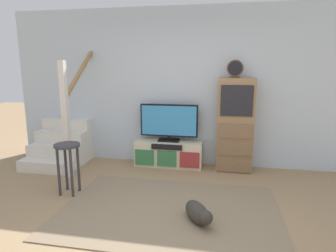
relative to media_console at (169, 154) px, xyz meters
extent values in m
plane|color=#997A56|center=(0.30, -2.19, -0.22)|extent=(20.00, 20.00, 0.00)
cube|color=silver|center=(0.30, 0.27, 1.13)|extent=(6.40, 0.12, 2.70)
cube|color=#847056|center=(0.30, -1.59, -0.22)|extent=(2.60, 1.80, 0.01)
cube|color=beige|center=(0.00, 0.01, 0.00)|extent=(1.16, 0.36, 0.44)
cube|color=#337042|center=(-0.39, -0.18, -0.04)|extent=(0.33, 0.02, 0.27)
cube|color=#337042|center=(0.00, -0.18, -0.04)|extent=(0.33, 0.02, 0.27)
cube|color=maroon|center=(0.39, -0.18, -0.04)|extent=(0.33, 0.02, 0.27)
cube|color=black|center=(0.00, -0.18, 0.17)|extent=(0.52, 0.02, 0.09)
cube|color=black|center=(0.00, 0.03, 0.23)|extent=(0.36, 0.22, 0.02)
cylinder|color=black|center=(0.00, 0.03, 0.28)|extent=(0.05, 0.05, 0.06)
cube|color=black|center=(0.00, 0.03, 0.58)|extent=(0.99, 0.05, 0.56)
cube|color=#338CCC|center=(0.00, 0.00, 0.58)|extent=(0.94, 0.01, 0.51)
cube|color=#93704C|center=(1.11, 0.02, 0.54)|extent=(0.58, 0.34, 1.53)
cube|color=brown|center=(1.11, -0.16, -0.08)|extent=(0.53, 0.02, 0.24)
sphere|color=olive|center=(1.11, -0.18, -0.08)|extent=(0.03, 0.03, 0.03)
cube|color=brown|center=(1.11, -0.16, 0.20)|extent=(0.53, 0.02, 0.24)
sphere|color=olive|center=(1.11, -0.18, 0.20)|extent=(0.03, 0.03, 0.03)
cube|color=brown|center=(1.11, -0.16, 0.48)|extent=(0.53, 0.02, 0.24)
sphere|color=olive|center=(1.11, -0.18, 0.48)|extent=(0.03, 0.03, 0.03)
cube|color=#232328|center=(1.11, -0.16, 0.97)|extent=(0.49, 0.02, 0.48)
cube|color=#4C3823|center=(1.07, 0.00, 1.32)|extent=(0.15, 0.08, 0.02)
cylinder|color=brown|center=(1.07, 0.00, 1.46)|extent=(0.26, 0.04, 0.26)
cylinder|color=black|center=(1.07, -0.03, 1.46)|extent=(0.22, 0.01, 0.22)
cube|color=silver|center=(-1.95, -0.66, -0.13)|extent=(0.90, 0.26, 0.19)
cube|color=silver|center=(-1.95, -0.40, -0.03)|extent=(0.90, 0.26, 0.38)
cube|color=silver|center=(-1.95, -0.14, 0.06)|extent=(0.90, 0.26, 0.57)
cube|color=silver|center=(-1.95, 0.12, 0.16)|extent=(0.90, 0.26, 0.76)
cube|color=silver|center=(-1.95, 0.38, 0.25)|extent=(0.90, 0.26, 0.95)
cube|color=silver|center=(-1.45, -0.79, 0.68)|extent=(0.09, 0.09, 1.80)
cube|color=#9E7547|center=(-1.45, -0.14, 1.48)|extent=(0.06, 1.33, 0.99)
cylinder|color=#333338|center=(-1.22, -1.45, 0.11)|extent=(0.04, 0.04, 0.66)
cylinder|color=#333338|center=(-1.03, -1.45, 0.11)|extent=(0.04, 0.04, 0.66)
cylinder|color=#333338|center=(-1.22, -1.26, 0.11)|extent=(0.04, 0.04, 0.66)
cylinder|color=#333338|center=(-1.03, -1.26, 0.11)|extent=(0.04, 0.04, 0.66)
cylinder|color=#333338|center=(-1.13, -1.35, 0.46)|extent=(0.34, 0.34, 0.03)
ellipsoid|color=#332D28|center=(0.65, -1.78, -0.11)|extent=(0.40, 0.48, 0.22)
sphere|color=#332D28|center=(0.76, -1.96, -0.07)|extent=(0.15, 0.15, 0.15)
cylinder|color=#332D28|center=(0.55, -1.60, -0.14)|extent=(0.08, 0.10, 0.16)
camera|label=1|loc=(0.89, -4.74, 1.47)|focal=30.75mm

